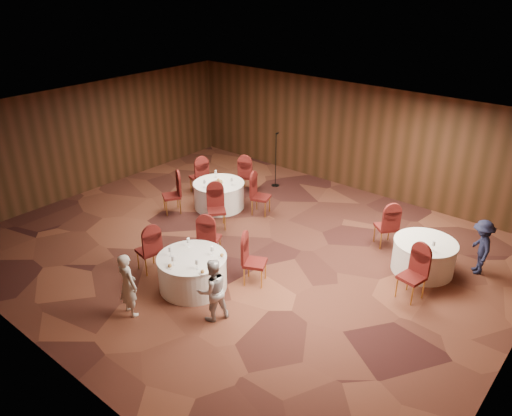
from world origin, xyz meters
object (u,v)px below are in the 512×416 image
Objects in this scene: table_main at (193,272)px; man_c at (481,247)px; woman_b at (213,290)px; table_left at (219,195)px; mic_stand at (276,170)px; table_right at (424,256)px; woman_a at (128,285)px.

man_c is (4.47, 4.47, 0.27)m from table_main.
woman_b is at bearing -64.93° from man_c.
woman_b is (3.36, -3.71, 0.27)m from table_left.
table_main is 5.83m from mic_stand.
mic_stand is at bearing 82.58° from table_left.
table_main is 1.06× the size of table_right.
table_right is at bearing -119.81° from woman_a.
table_left is at bearing -175.02° from table_right.
man_c is at bearing -8.80° from mic_stand.
woman_a reaches higher than table_main.
table_main is 0.86× the size of mic_stand.
woman_b is at bearing -138.62° from woman_a.
mic_stand is 1.27× the size of woman_a.
man_c is (6.48, -1.00, 0.13)m from mic_stand.
table_right is 6.42m from woman_a.
mic_stand is (-2.01, 5.47, 0.13)m from table_main.
table_left is at bearing 125.39° from table_main.
table_right is at bearing -83.19° from man_c.
table_right is at bearing 172.39° from woman_b.
mic_stand is at bearing -69.45° from woman_a.
woman_b is (-2.44, -4.22, 0.27)m from table_right.
mic_stand reaches higher than table_main.
woman_a is at bearing -76.01° from mic_stand.
table_main is at bearing -75.40° from man_c.
table_right is (3.51, 3.74, -0.00)m from table_main.
table_main is at bearing -133.19° from table_right.
man_c reaches higher than table_left.
man_c is at bearing 167.95° from woman_b.
table_main is at bearing -54.61° from table_left.
woman_a is (1.72, -6.89, 0.16)m from mic_stand.
man_c is at bearing 37.21° from table_right.
table_main is at bearing -91.65° from woman_b.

